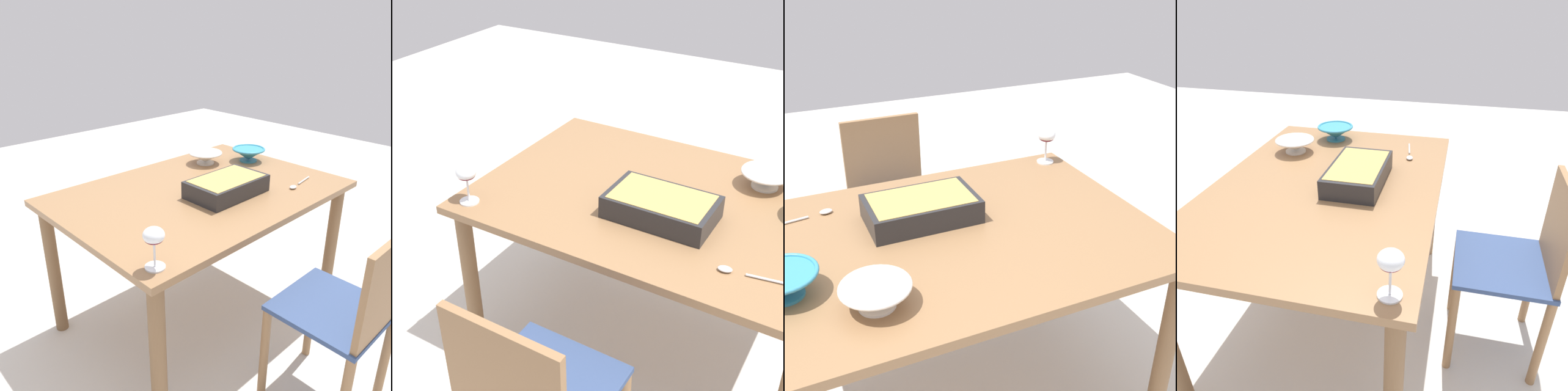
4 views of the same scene
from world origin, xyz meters
The scene contains 8 objects.
ground_plane centered at (0.00, 0.00, 0.00)m, with size 8.00×8.00×0.00m, color beige.
dining_table centered at (0.00, 0.00, 0.63)m, with size 1.33×0.94×0.73m.
chair centered at (0.01, 0.82, 0.47)m, with size 0.39×0.38×0.84m.
wine_glass centered at (0.58, 0.38, 0.84)m, with size 0.07×0.07×0.15m.
casserole_dish centered at (-0.05, 0.12, 0.78)m, with size 0.37×0.22×0.08m.
mixing_bowl centered at (-0.30, -0.27, 0.77)m, with size 0.19×0.19×0.07m.
small_bowl centered at (-0.51, -0.12, 0.77)m, with size 0.19×0.19×0.08m.
serving_spoon centered at (-0.38, 0.29, 0.74)m, with size 0.21×0.05×0.01m.
Camera 1 is at (1.30, 1.32, 1.49)m, focal length 38.08 mm.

